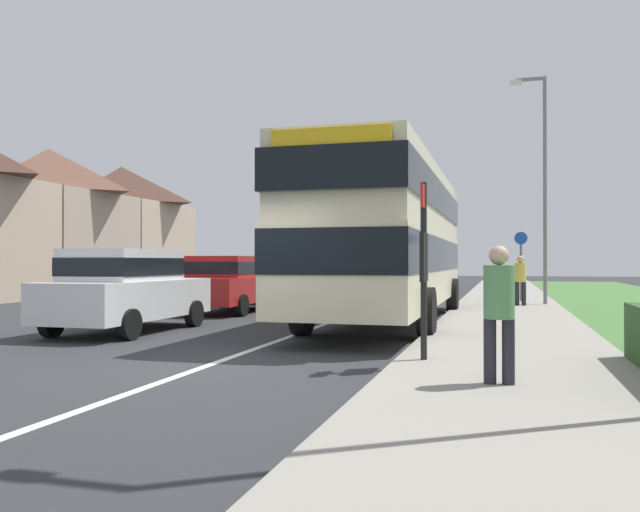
% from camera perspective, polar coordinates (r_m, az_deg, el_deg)
% --- Properties ---
extents(ground_plane, '(120.00, 120.00, 0.00)m').
position_cam_1_polar(ground_plane, '(9.52, -9.87, -9.49)').
color(ground_plane, '#2D3033').
extents(lane_marking_centre, '(0.14, 60.00, 0.01)m').
position_cam_1_polar(lane_marking_centre, '(17.03, 1.92, -5.49)').
color(lane_marking_centre, silver).
rests_on(lane_marking_centre, ground_plane).
extents(pavement_near_side, '(3.20, 68.00, 0.12)m').
position_cam_1_polar(pavement_near_side, '(14.55, 16.32, -6.11)').
color(pavement_near_side, gray).
rests_on(pavement_near_side, ground_plane).
extents(double_decker_bus, '(2.80, 11.36, 3.70)m').
position_cam_1_polar(double_decker_bus, '(15.84, 6.11, 1.88)').
color(double_decker_bus, beige).
rests_on(double_decker_bus, ground_plane).
extents(parked_car_white, '(1.94, 4.30, 1.74)m').
position_cam_1_polar(parked_car_white, '(14.29, -16.67, -2.64)').
color(parked_car_white, silver).
rests_on(parked_car_white, ground_plane).
extents(parked_car_red, '(1.97, 4.58, 1.65)m').
position_cam_1_polar(parked_car_red, '(19.25, -7.81, -2.22)').
color(parked_car_red, '#B21E1E').
rests_on(parked_car_red, ground_plane).
extents(parked_car_black, '(1.87, 4.55, 1.71)m').
position_cam_1_polar(parked_car_black, '(24.12, -2.91, -1.80)').
color(parked_car_black, black).
rests_on(parked_car_black, ground_plane).
extents(pedestrian_at_stop, '(0.34, 0.34, 1.67)m').
position_cam_1_polar(pedestrian_at_stop, '(7.55, 15.46, -4.39)').
color(pedestrian_at_stop, '#23232D').
rests_on(pedestrian_at_stop, ground_plane).
extents(pedestrian_walking_away, '(0.34, 0.34, 1.67)m').
position_cam_1_polar(pedestrian_walking_away, '(21.15, 17.20, -1.86)').
color(pedestrian_walking_away, '#23232D').
rests_on(pedestrian_walking_away, ground_plane).
extents(bus_stop_sign, '(0.09, 0.52, 2.60)m').
position_cam_1_polar(bus_stop_sign, '(9.19, 9.11, -0.18)').
color(bus_stop_sign, black).
rests_on(bus_stop_sign, ground_plane).
extents(cycle_route_sign, '(0.44, 0.08, 2.52)m').
position_cam_1_polar(cycle_route_sign, '(23.53, 17.25, -0.61)').
color(cycle_route_sign, slate).
rests_on(cycle_route_sign, ground_plane).
extents(street_lamp_mid, '(1.14, 0.20, 7.46)m').
position_cam_1_polar(street_lamp_mid, '(22.24, 18.90, 6.74)').
color(street_lamp_mid, slate).
rests_on(street_lamp_mid, ground_plane).
extents(house_terrace_far_side, '(6.04, 23.33, 6.66)m').
position_cam_1_polar(house_terrace_far_side, '(30.02, -26.25, 3.09)').
color(house_terrace_far_side, tan).
rests_on(house_terrace_far_side, ground_plane).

